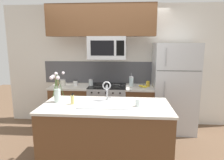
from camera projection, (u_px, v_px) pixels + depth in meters
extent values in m
plane|color=brown|center=(102.00, 149.00, 3.42)|extent=(10.00, 10.00, 0.00)
cube|color=silver|center=(123.00, 66.00, 4.41)|extent=(5.20, 0.10, 2.60)
cube|color=#4C4C51|center=(109.00, 72.00, 4.41)|extent=(2.88, 0.01, 0.48)
cube|color=brown|center=(72.00, 107.00, 4.28)|extent=(0.78, 0.62, 0.88)
cube|color=beige|center=(71.00, 86.00, 4.19)|extent=(0.81, 0.65, 0.03)
cube|color=brown|center=(139.00, 109.00, 4.17)|extent=(0.55, 0.62, 0.88)
cube|color=beige|center=(139.00, 88.00, 4.09)|extent=(0.58, 0.65, 0.03)
cube|color=#B7BABF|center=(108.00, 107.00, 4.22)|extent=(0.76, 0.62, 0.91)
cube|color=black|center=(107.00, 86.00, 4.13)|extent=(0.76, 0.62, 0.01)
cylinder|color=black|center=(98.00, 87.00, 4.01)|extent=(0.15, 0.15, 0.01)
cylinder|color=black|center=(116.00, 87.00, 3.98)|extent=(0.15, 0.15, 0.01)
cylinder|color=black|center=(100.00, 84.00, 4.28)|extent=(0.15, 0.15, 0.01)
cylinder|color=black|center=(117.00, 84.00, 4.25)|extent=(0.15, 0.15, 0.01)
cylinder|color=black|center=(92.00, 93.00, 3.85)|extent=(0.03, 0.02, 0.03)
cylinder|color=black|center=(99.00, 93.00, 3.84)|extent=(0.03, 0.02, 0.03)
cylinder|color=black|center=(106.00, 93.00, 3.83)|extent=(0.03, 0.02, 0.03)
cylinder|color=black|center=(113.00, 93.00, 3.82)|extent=(0.03, 0.02, 0.03)
cylinder|color=black|center=(120.00, 93.00, 3.80)|extent=(0.03, 0.02, 0.03)
cube|color=#B7BABF|center=(107.00, 48.00, 3.97)|extent=(0.74, 0.40, 0.44)
cube|color=black|center=(102.00, 48.00, 3.78)|extent=(0.45, 0.00, 0.28)
cube|color=black|center=(120.00, 48.00, 3.75)|extent=(0.15, 0.00, 0.28)
cube|color=brown|center=(101.00, 21.00, 3.85)|extent=(2.10, 0.34, 0.60)
cube|color=#B7BABF|center=(174.00, 88.00, 4.05)|extent=(0.83, 0.72, 1.79)
cube|color=black|center=(179.00, 71.00, 3.62)|extent=(0.80, 0.00, 0.01)
cylinder|color=#99999E|center=(166.00, 57.00, 3.58)|extent=(0.01, 0.01, 0.32)
cylinder|color=#99999E|center=(164.00, 99.00, 3.73)|extent=(0.01, 0.01, 0.68)
cylinder|color=#997F5B|center=(57.00, 81.00, 4.18)|extent=(0.09, 0.09, 0.20)
cylinder|color=#B2B2B7|center=(57.00, 76.00, 4.16)|extent=(0.09, 0.09, 0.02)
cylinder|color=silver|center=(63.00, 83.00, 4.15)|extent=(0.11, 0.11, 0.12)
cylinder|color=#B2B2B7|center=(63.00, 80.00, 4.14)|extent=(0.11, 0.11, 0.01)
cylinder|color=silver|center=(75.00, 83.00, 4.17)|extent=(0.10, 0.10, 0.11)
cylinder|color=black|center=(75.00, 80.00, 4.16)|extent=(0.09, 0.09, 0.01)
cylinder|color=silver|center=(91.00, 83.00, 4.13)|extent=(0.09, 0.09, 0.13)
cylinder|color=#B2B2B7|center=(91.00, 80.00, 4.12)|extent=(0.09, 0.09, 0.01)
ellipsoid|color=yellow|center=(142.00, 86.00, 4.01)|extent=(0.15, 0.14, 0.05)
ellipsoid|color=yellow|center=(143.00, 86.00, 4.02)|extent=(0.17, 0.11, 0.07)
ellipsoid|color=yellow|center=(143.00, 86.00, 4.01)|extent=(0.18, 0.07, 0.05)
ellipsoid|color=yellow|center=(143.00, 86.00, 4.02)|extent=(0.18, 0.07, 0.07)
ellipsoid|color=yellow|center=(144.00, 86.00, 4.01)|extent=(0.17, 0.11, 0.07)
ellipsoid|color=yellow|center=(144.00, 86.00, 4.02)|extent=(0.15, 0.14, 0.06)
cylinder|color=brown|center=(143.00, 85.00, 4.01)|extent=(0.02, 0.02, 0.03)
cylinder|color=silver|center=(131.00, 82.00, 4.14)|extent=(0.09, 0.09, 0.18)
cylinder|color=#A3A3AA|center=(131.00, 77.00, 4.12)|extent=(0.08, 0.08, 0.02)
cylinder|color=#A3A3AA|center=(131.00, 75.00, 4.11)|extent=(0.01, 0.01, 0.05)
sphere|color=#A3A3AA|center=(131.00, 74.00, 4.11)|extent=(0.02, 0.02, 0.02)
cylinder|color=gold|center=(148.00, 84.00, 4.11)|extent=(0.08, 0.08, 0.11)
cube|color=brown|center=(106.00, 135.00, 2.99)|extent=(1.83, 0.85, 0.88)
cube|color=beige|center=(106.00, 106.00, 2.90)|extent=(1.86, 0.88, 0.03)
cube|color=#ADAFB5|center=(105.00, 104.00, 2.90)|extent=(0.76, 0.44, 0.01)
cube|color=#ADAFB5|center=(93.00, 109.00, 2.93)|extent=(0.30, 0.33, 0.15)
cube|color=#ADAFB5|center=(117.00, 110.00, 2.90)|extent=(0.30, 0.33, 0.15)
cylinder|color=#B7BABF|center=(107.00, 99.00, 3.15)|extent=(0.04, 0.04, 0.02)
cylinder|color=#B7BABF|center=(107.00, 92.00, 3.13)|extent=(0.02, 0.02, 0.22)
torus|color=#B7BABF|center=(107.00, 86.00, 3.06)|extent=(0.13, 0.02, 0.13)
cylinder|color=#B7BABF|center=(106.00, 88.00, 3.01)|extent=(0.02, 0.02, 0.06)
cube|color=#B7BABF|center=(109.00, 98.00, 3.15)|extent=(0.07, 0.01, 0.01)
cylinder|color=#DBCC75|center=(72.00, 100.00, 2.91)|extent=(0.05, 0.05, 0.13)
cylinder|color=black|center=(72.00, 95.00, 2.90)|extent=(0.02, 0.02, 0.02)
cube|color=black|center=(73.00, 94.00, 2.90)|extent=(0.03, 0.01, 0.01)
cylinder|color=silver|center=(138.00, 103.00, 2.81)|extent=(0.07, 0.07, 0.10)
cylinder|color=silver|center=(57.00, 96.00, 3.01)|extent=(0.10, 0.10, 0.20)
cylinder|color=silver|center=(58.00, 100.00, 3.02)|extent=(0.09, 0.09, 0.06)
cylinder|color=#386B2D|center=(57.00, 86.00, 3.00)|extent=(0.02, 0.04, 0.37)
sphere|color=silver|center=(56.00, 74.00, 2.99)|extent=(0.05, 0.05, 0.05)
cylinder|color=#386B2D|center=(54.00, 88.00, 2.96)|extent=(0.06, 0.08, 0.32)
sphere|color=silver|center=(51.00, 78.00, 2.89)|extent=(0.05, 0.05, 0.05)
cylinder|color=#386B2D|center=(60.00, 86.00, 3.00)|extent=(0.09, 0.05, 0.37)
sphere|color=silver|center=(63.00, 73.00, 2.99)|extent=(0.04, 0.04, 0.04)
cylinder|color=#386B2D|center=(58.00, 88.00, 2.98)|extent=(0.03, 0.01, 0.32)
sphere|color=silver|center=(58.00, 78.00, 2.95)|extent=(0.06, 0.06, 0.06)
cylinder|color=#386B2D|center=(55.00, 87.00, 3.00)|extent=(0.06, 0.02, 0.32)
sphere|color=silver|center=(53.00, 77.00, 2.98)|extent=(0.06, 0.06, 0.06)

